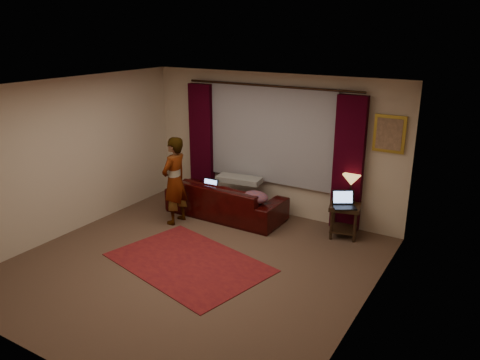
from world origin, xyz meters
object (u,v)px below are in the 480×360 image
Objects in this scene: laptop_sofa at (207,186)px; laptop_table at (345,200)px; tiffany_lamp at (351,189)px; person at (175,181)px; end_table at (344,220)px; sofa at (226,193)px.

laptop_sofa is 0.86× the size of laptop_table.
person reaches higher than tiffany_lamp.
end_table is at bearing 71.30° from laptop_table.
laptop_sofa is at bearing -168.17° from tiffany_lamp.
tiffany_lamp is 3.03m from person.
laptop_table is at bearing 106.68° from person.
end_table is 0.44m from laptop_table.
laptop_table is (2.53, 0.25, 0.14)m from laptop_sofa.
person is (-2.81, -1.12, -0.02)m from tiffany_lamp.
tiffany_lamp is at bearing 111.86° from person.
sofa is at bearing 19.40° from laptop_sofa.
person reaches higher than sofa.
laptop_sofa is 0.59× the size of end_table.
tiffany_lamp is (2.21, 0.41, 0.36)m from sofa.
laptop_table reaches higher than laptop_sofa.
tiffany_lamp is (2.53, 0.53, 0.25)m from laptop_sofa.
person is (-2.79, -0.98, 0.50)m from end_table.
laptop_sofa is (-0.32, -0.12, 0.11)m from sofa.
person is (-2.82, -0.84, 0.09)m from laptop_table.
sofa is 2.20m from end_table.
laptop_table is (0.01, -0.28, -0.11)m from tiffany_lamp.
sofa is at bearing 139.87° from person.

